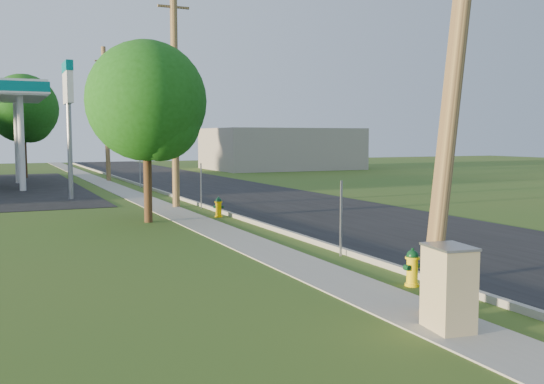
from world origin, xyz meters
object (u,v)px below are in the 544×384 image
at_px(hydrant_far, 149,185).
at_px(hydrant_mid, 219,207).
at_px(utility_cabinet, 449,288).
at_px(tree_verge, 150,106).
at_px(price_pylon, 68,91).
at_px(hydrant_near, 412,268).
at_px(utility_pole_near, 457,40).
at_px(tree_lot, 25,111).
at_px(utility_pole_mid, 175,96).
at_px(utility_pole_far, 106,114).

bearing_deg(hydrant_far, hydrant_mid, -90.24).
bearing_deg(utility_cabinet, tree_verge, 95.39).
xyz_separation_m(price_pylon, hydrant_mid, (4.48, -9.52, -5.04)).
relative_size(hydrant_near, hydrant_mid, 1.01).
distance_m(utility_pole_near, tree_lot, 42.19).
bearing_deg(price_pylon, hydrant_mid, -64.82).
distance_m(utility_pole_mid, utility_cabinet, 19.35).
distance_m(tree_lot, utility_cabinet, 43.18).
height_order(utility_pole_mid, price_pylon, utility_pole_mid).
height_order(utility_pole_far, tree_verge, utility_pole_far).
bearing_deg(utility_pole_mid, hydrant_near, -88.09).
relative_size(price_pylon, tree_verge, 1.03).
bearing_deg(price_pylon, utility_pole_near, -80.58).
bearing_deg(utility_pole_far, hydrant_mid, -88.50).
relative_size(utility_pole_near, price_pylon, 1.38).
bearing_deg(hydrant_far, utility_pole_far, 93.58).
xyz_separation_m(utility_pole_near, price_pylon, (-3.90, 23.50, 0.63)).
bearing_deg(utility_pole_far, tree_lot, 130.97).
bearing_deg(utility_cabinet, hydrant_near, 63.17).
distance_m(utility_pole_mid, hydrant_mid, 6.11).
xyz_separation_m(utility_pole_mid, utility_cabinet, (-0.80, -18.86, -4.25)).
relative_size(utility_pole_mid, utility_cabinet, 6.98).
xyz_separation_m(utility_pole_far, hydrant_far, (0.63, -10.02, -4.41)).
bearing_deg(tree_verge, hydrant_near, -77.11).
relative_size(tree_lot, hydrant_mid, 9.87).
bearing_deg(hydrant_far, tree_verge, -102.76).
relative_size(hydrant_mid, hydrant_far, 1.00).
bearing_deg(price_pylon, utility_cabinet, -82.75).
distance_m(price_pylon, hydrant_far, 7.21).
bearing_deg(tree_lot, hydrant_far, -70.19).
bearing_deg(utility_pole_near, hydrant_near, 73.24).
xyz_separation_m(hydrant_mid, utility_cabinet, (-1.38, -14.84, 0.31)).
distance_m(price_pylon, hydrant_near, 22.72).
distance_m(tree_verge, utility_cabinet, 14.98).
bearing_deg(tree_lot, tree_verge, -84.07).
relative_size(utility_pole_far, hydrant_far, 11.82).
relative_size(tree_verge, hydrant_near, 8.17).
xyz_separation_m(hydrant_near, hydrant_far, (0.09, 24.18, -0.00)).
distance_m(utility_pole_far, tree_lot, 7.79).
xyz_separation_m(price_pylon, hydrant_far, (4.53, 2.48, -5.04)).
xyz_separation_m(utility_pole_mid, price_pylon, (-3.90, 5.50, 0.48)).
bearing_deg(utility_pole_mid, utility_pole_far, 90.00).
distance_m(tree_verge, hydrant_far, 13.24).
bearing_deg(utility_pole_far, utility_pole_near, -90.00).
xyz_separation_m(tree_verge, hydrant_mid, (2.75, 0.35, -3.88)).
height_order(price_pylon, hydrant_mid, price_pylon).
bearing_deg(utility_pole_far, hydrant_far, -86.42).
bearing_deg(hydrant_far, utility_pole_near, -91.38).
bearing_deg(hydrant_far, hydrant_near, -90.21).
bearing_deg(tree_verge, hydrant_far, 77.24).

